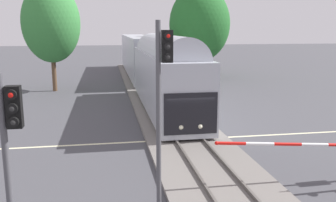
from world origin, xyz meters
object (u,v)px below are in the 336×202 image
(traffic_signal_median, at_px, (162,87))
(elm_centre_background, at_px, (200,24))
(commuter_train, at_px, (148,60))
(oak_behind_train, at_px, (51,23))
(traffic_signal_near_left, at_px, (11,142))

(traffic_signal_median, xyz_separation_m, elm_centre_background, (9.68, 32.80, 2.23))
(commuter_train, height_order, traffic_signal_median, traffic_signal_median)
(oak_behind_train, bearing_deg, commuter_train, 2.63)
(traffic_signal_median, relative_size, oak_behind_train, 0.61)
(traffic_signal_median, distance_m, traffic_signal_near_left, 4.78)
(traffic_signal_median, distance_m, elm_centre_background, 34.27)
(traffic_signal_near_left, height_order, oak_behind_train, oak_behind_train)
(commuter_train, xyz_separation_m, oak_behind_train, (-8.99, -0.41, 3.60))
(commuter_train, distance_m, elm_centre_background, 11.14)
(traffic_signal_near_left, distance_m, elm_centre_background, 37.95)
(commuter_train, bearing_deg, elm_centre_background, 46.56)
(traffic_signal_median, relative_size, traffic_signal_near_left, 1.25)
(traffic_signal_near_left, xyz_separation_m, elm_centre_background, (13.70, 35.26, 3.04))
(traffic_signal_near_left, bearing_deg, oak_behind_train, 95.35)
(elm_centre_background, distance_m, oak_behind_train, 18.14)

